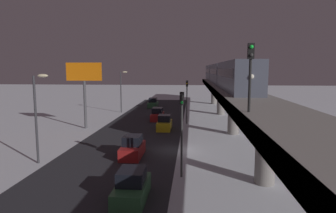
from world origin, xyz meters
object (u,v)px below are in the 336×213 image
object	(u,v)px
rail_signal	(250,65)
sedan_green	(132,188)
subway_train	(221,73)
sedan_red_2	(133,148)
sedan_green_2	(153,103)
traffic_light_near	(182,122)
sedan_red	(157,115)
traffic_light_mid	(187,95)
sedan_yellow	(164,124)
commercial_billboard	(84,78)

from	to	relation	value
rail_signal	sedan_green	xyz separation A→B (m)	(6.99, 0.48, -7.45)
subway_train	sedan_red_2	xyz separation A→B (m)	(10.60, 27.83, -6.51)
sedan_green_2	traffic_light_near	size ratio (longest dim) A/B	0.71
sedan_red	traffic_light_mid	xyz separation A→B (m)	(-4.70, 2.76, 3.41)
rail_signal	sedan_green_2	xyz separation A→B (m)	(11.59, -44.11, -7.45)
traffic_light_mid	sedan_green_2	bearing A→B (deg)	-67.94
sedan_red_2	sedan_green	bearing A→B (deg)	-78.76
sedan_yellow	traffic_light_mid	bearing A→B (deg)	57.46
commercial_billboard	rail_signal	bearing A→B (deg)	130.31
sedan_yellow	traffic_light_near	size ratio (longest dim) A/B	0.63
sedan_yellow	commercial_billboard	world-z (taller)	commercial_billboard
rail_signal	sedan_yellow	size ratio (longest dim) A/B	0.99
rail_signal	sedan_green_2	world-z (taller)	rail_signal
sedan_red_2	traffic_light_mid	bearing A→B (deg)	74.57
sedan_yellow	rail_signal	bearing A→B (deg)	-71.65
sedan_green_2	traffic_light_mid	world-z (taller)	traffic_light_mid
rail_signal	traffic_light_mid	distance (m)	26.25
sedan_yellow	sedan_red	bearing A→B (deg)	103.83
sedan_green_2	rail_signal	bearing A→B (deg)	104.72
rail_signal	sedan_yellow	distance (m)	23.41
rail_signal	traffic_light_mid	bearing A→B (deg)	-80.93
rail_signal	sedan_green	distance (m)	10.23
rail_signal	sedan_red_2	size ratio (longest dim) A/B	0.99
traffic_light_near	traffic_light_mid	bearing A→B (deg)	-90.00
rail_signal	commercial_billboard	xyz separation A→B (m)	(17.78, -20.97, -1.42)
sedan_red_2	traffic_light_near	world-z (taller)	traffic_light_near
sedan_green	traffic_light_near	size ratio (longest dim) A/B	0.64
sedan_red_2	commercial_billboard	size ratio (longest dim) A/B	0.45
sedan_red	traffic_light_near	size ratio (longest dim) A/B	0.71
sedan_red_2	subway_train	bearing A→B (deg)	69.15
subway_train	traffic_light_mid	xyz separation A→B (m)	(5.90, 10.80, -3.11)
rail_signal	sedan_green	bearing A→B (deg)	3.92
rail_signal	sedan_red	world-z (taller)	rail_signal
sedan_green_2	traffic_light_near	distance (m)	41.20
sedan_red_2	sedan_green	world-z (taller)	same
sedan_yellow	traffic_light_near	world-z (taller)	traffic_light_near
sedan_green	sedan_green_2	bearing A→B (deg)	95.89
sedan_green	sedan_yellow	bearing A→B (deg)	90.00
traffic_light_near	commercial_billboard	world-z (taller)	commercial_billboard
sedan_red	sedan_green	bearing A→B (deg)	-86.43
rail_signal	traffic_light_mid	world-z (taller)	rail_signal
commercial_billboard	sedan_green_2	bearing A→B (deg)	-104.99
sedan_red_2	traffic_light_mid	world-z (taller)	traffic_light_mid
commercial_billboard	sedan_red_2	bearing A→B (deg)	125.99
sedan_red	sedan_green	xyz separation A→B (m)	(-1.80, 28.85, 0.01)
rail_signal	subway_train	bearing A→B (deg)	-92.85
traffic_light_near	commercial_billboard	distance (m)	22.16
traffic_light_mid	traffic_light_near	bearing A→B (deg)	90.00
traffic_light_near	sedan_green_2	bearing A→B (deg)	-79.48
traffic_light_mid	commercial_billboard	distance (m)	14.70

